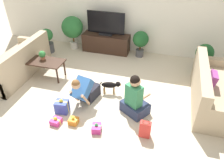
% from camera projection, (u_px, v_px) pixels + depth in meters
% --- Properties ---
extents(ground_plane, '(16.00, 16.00, 0.00)m').
position_uv_depth(ground_plane, '(99.00, 99.00, 4.92)').
color(ground_plane, beige).
extents(wall_back, '(8.40, 0.06, 2.60)m').
position_uv_depth(wall_back, '(127.00, 8.00, 6.23)').
color(wall_back, white).
rests_on(wall_back, ground_plane).
extents(sofa_left, '(0.91, 2.05, 0.85)m').
position_uv_depth(sofa_left, '(16.00, 64.00, 5.62)').
color(sofa_left, tan).
rests_on(sofa_left, ground_plane).
extents(sofa_right, '(0.91, 2.05, 0.85)m').
position_uv_depth(sofa_right, '(213.00, 91.00, 4.67)').
color(sofa_right, tan).
rests_on(sofa_right, ground_plane).
extents(coffee_table, '(0.95, 0.51, 0.45)m').
position_uv_depth(coffee_table, '(45.00, 63.00, 5.46)').
color(coffee_table, '#382319').
rests_on(coffee_table, ground_plane).
extents(tv_console, '(1.42, 0.46, 0.54)m').
position_uv_depth(tv_console, '(106.00, 43.00, 6.72)').
color(tv_console, '#382319').
rests_on(tv_console, ground_plane).
extents(tv, '(1.13, 0.20, 0.69)m').
position_uv_depth(tv, '(106.00, 25.00, 6.38)').
color(tv, black).
rests_on(tv, tv_console).
extents(potted_plant_back_left, '(0.66, 0.66, 1.01)m').
position_uv_depth(potted_plant_back_left, '(72.00, 28.00, 6.69)').
color(potted_plant_back_left, beige).
rests_on(potted_plant_back_left, ground_plane).
extents(potted_plant_corner_left, '(0.36, 0.36, 0.74)m').
position_uv_depth(potted_plant_corner_left, '(48.00, 40.00, 6.60)').
color(potted_plant_corner_left, '#4C4C51').
rests_on(potted_plant_corner_left, ground_plane).
extents(potted_plant_back_right, '(0.46, 0.46, 0.78)m').
position_uv_depth(potted_plant_back_right, '(141.00, 41.00, 6.31)').
color(potted_plant_back_right, '#4C4C51').
rests_on(potted_plant_back_right, ground_plane).
extents(potted_plant_corner_right, '(0.46, 0.46, 0.75)m').
position_uv_depth(potted_plant_corner_right, '(204.00, 54.00, 5.68)').
color(potted_plant_corner_right, '#336B84').
rests_on(potted_plant_corner_right, ground_plane).
extents(person_kneeling, '(0.47, 0.79, 0.75)m').
position_uv_depth(person_kneeling, '(85.00, 90.00, 4.67)').
color(person_kneeling, '#23232D').
rests_on(person_kneeling, ground_plane).
extents(person_sitting, '(0.65, 0.62, 0.93)m').
position_uv_depth(person_sitting, '(135.00, 99.00, 4.38)').
color(person_sitting, '#283351').
rests_on(person_sitting, ground_plane).
extents(dog, '(0.51, 0.19, 0.32)m').
position_uv_depth(dog, '(111.00, 85.00, 4.99)').
color(dog, black).
rests_on(dog, ground_plane).
extents(gift_box_a, '(0.17, 0.17, 0.18)m').
position_uv_depth(gift_box_a, '(73.00, 121.00, 4.28)').
color(gift_box_a, orange).
rests_on(gift_box_a, ground_plane).
extents(gift_box_b, '(0.20, 0.21, 0.17)m').
position_uv_depth(gift_box_b, '(56.00, 121.00, 4.28)').
color(gift_box_b, '#CC3389').
rests_on(gift_box_b, ground_plane).
extents(gift_box_c, '(0.21, 0.24, 0.19)m').
position_uv_depth(gift_box_c, '(96.00, 128.00, 4.12)').
color(gift_box_c, '#CC3389').
rests_on(gift_box_c, ground_plane).
extents(gift_box_d, '(0.28, 0.25, 0.33)m').
position_uv_depth(gift_box_d, '(62.00, 106.00, 4.52)').
color(gift_box_d, '#3D51BC').
rests_on(gift_box_d, ground_plane).
extents(gift_bag_a, '(0.20, 0.13, 0.37)m').
position_uv_depth(gift_bag_a, '(145.00, 129.00, 3.95)').
color(gift_bag_a, red).
rests_on(gift_bag_a, ground_plane).
extents(tabletop_plant, '(0.17, 0.17, 0.22)m').
position_uv_depth(tabletop_plant, '(42.00, 55.00, 5.44)').
color(tabletop_plant, '#A36042').
rests_on(tabletop_plant, coffee_table).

